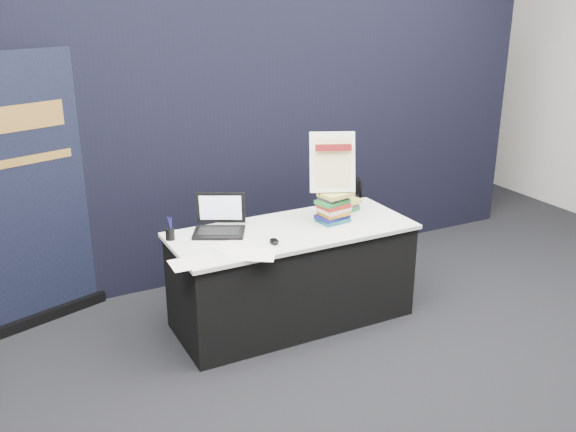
# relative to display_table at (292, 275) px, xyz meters

# --- Properties ---
(floor) EXTENTS (8.00, 8.00, 0.00)m
(floor) POSITION_rel_display_table_xyz_m (0.00, -0.55, -0.38)
(floor) COLOR black
(floor) RESTS_ON ground
(wall_back) EXTENTS (8.00, 0.02, 3.50)m
(wall_back) POSITION_rel_display_table_xyz_m (0.00, 3.45, 1.37)
(wall_back) COLOR beige
(wall_back) RESTS_ON floor
(drape_partition) EXTENTS (6.00, 0.08, 2.40)m
(drape_partition) POSITION_rel_display_table_xyz_m (0.00, 1.05, 0.82)
(drape_partition) COLOR black
(drape_partition) RESTS_ON floor
(display_table) EXTENTS (1.80, 0.75, 0.75)m
(display_table) POSITION_rel_display_table_xyz_m (0.00, 0.00, 0.00)
(display_table) COLOR black
(display_table) RESTS_ON floor
(laptop) EXTENTS (0.44, 0.44, 0.27)m
(laptop) POSITION_rel_display_table_xyz_m (-0.52, 0.20, 0.44)
(laptop) COLOR black
(laptop) RESTS_ON display_table
(mouse) EXTENTS (0.08, 0.11, 0.03)m
(mouse) POSITION_rel_display_table_xyz_m (-0.24, -0.19, 0.39)
(mouse) COLOR black
(mouse) RESTS_ON display_table
(brochure_left) EXTENTS (0.30, 0.22, 0.00)m
(brochure_left) POSITION_rel_display_table_xyz_m (-0.85, -0.25, 0.38)
(brochure_left) COLOR white
(brochure_left) RESTS_ON display_table
(brochure_mid) EXTENTS (0.40, 0.37, 0.00)m
(brochure_mid) POSITION_rel_display_table_xyz_m (-0.47, -0.29, 0.38)
(brochure_mid) COLOR white
(brochure_mid) RESTS_ON display_table
(brochure_right) EXTENTS (0.33, 0.27, 0.00)m
(brochure_right) POSITION_rel_display_table_xyz_m (-0.50, -0.10, 0.38)
(brochure_right) COLOR white
(brochure_right) RESTS_ON display_table
(pen_cup) EXTENTS (0.07, 0.07, 0.08)m
(pen_cup) POSITION_rel_display_table_xyz_m (-0.86, 0.21, 0.42)
(pen_cup) COLOR black
(pen_cup) RESTS_ON display_table
(book_stack_tall) EXTENTS (0.24, 0.20, 0.23)m
(book_stack_tall) POSITION_rel_display_table_xyz_m (0.35, -0.00, 0.49)
(book_stack_tall) COLOR #195A61
(book_stack_tall) RESTS_ON display_table
(book_stack_short) EXTENTS (0.25, 0.20, 0.10)m
(book_stack_short) POSITION_rel_display_table_xyz_m (0.55, 0.18, 0.42)
(book_stack_short) COLOR #217F36
(book_stack_short) RESTS_ON display_table
(info_sign) EXTENTS (0.36, 0.25, 0.46)m
(info_sign) POSITION_rel_display_table_xyz_m (0.35, 0.03, 0.83)
(info_sign) COLOR black
(info_sign) RESTS_ON book_stack_tall
(pullup_banner) EXTENTS (0.85, 0.36, 2.03)m
(pullup_banner) POSITION_rel_display_table_xyz_m (-1.64, 0.90, 0.52)
(pullup_banner) COLOR black
(pullup_banner) RESTS_ON floor
(stacking_chair) EXTENTS (0.48, 0.48, 0.90)m
(stacking_chair) POSITION_rel_display_table_xyz_m (0.72, 0.32, 0.12)
(stacking_chair) COLOR black
(stacking_chair) RESTS_ON floor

